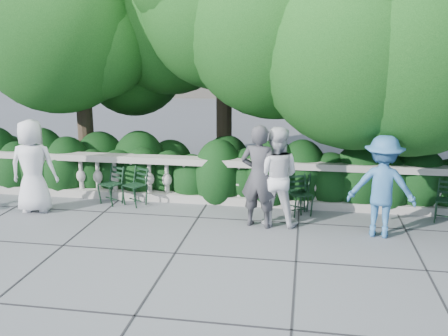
% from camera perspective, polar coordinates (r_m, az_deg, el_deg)
% --- Properties ---
extents(ground, '(90.00, 90.00, 0.00)m').
position_cam_1_polar(ground, '(9.27, -1.03, -7.49)').
color(ground, '#585B60').
rests_on(ground, ground).
extents(balustrade, '(12.00, 0.44, 1.00)m').
position_cam_1_polar(balustrade, '(10.80, 0.70, -1.64)').
color(balustrade, '#9E998E').
rests_on(balustrade, ground).
extents(shrub_hedge, '(15.00, 2.60, 1.70)m').
position_cam_1_polar(shrub_hedge, '(12.07, 1.57, -2.35)').
color(shrub_hedge, black).
rests_on(shrub_hedge, ground).
extents(tree_canopy, '(15.04, 6.52, 6.78)m').
position_cam_1_polar(tree_canopy, '(11.72, 5.30, 16.69)').
color(tree_canopy, '#3F3023').
rests_on(tree_canopy, ground).
extents(chair_a, '(0.61, 0.62, 0.84)m').
position_cam_1_polar(chair_a, '(11.12, -13.25, -4.18)').
color(chair_a, black).
rests_on(chair_a, ground).
extents(chair_c, '(0.61, 0.63, 0.84)m').
position_cam_1_polar(chair_c, '(10.92, -10.64, -4.37)').
color(chair_c, black).
rests_on(chair_c, ground).
extents(chair_d, '(0.60, 0.62, 0.84)m').
position_cam_1_polar(chair_d, '(10.22, 8.96, -5.59)').
color(chair_d, black).
rests_on(chair_d, ground).
extents(chair_e, '(0.60, 0.62, 0.84)m').
position_cam_1_polar(chair_e, '(10.40, 7.89, -5.21)').
color(chair_e, black).
rests_on(chair_e, ground).
extents(chair_f, '(0.56, 0.59, 0.84)m').
position_cam_1_polar(chair_f, '(10.60, 23.86, -5.92)').
color(chair_f, black).
rests_on(chair_f, ground).
extents(person_businessman, '(1.01, 0.73, 1.93)m').
position_cam_1_polar(person_businessman, '(10.92, -21.01, 0.19)').
color(person_businessman, silver).
rests_on(person_businessman, ground).
extents(person_woman_grey, '(0.80, 0.62, 1.97)m').
position_cam_1_polar(person_woman_grey, '(9.37, 4.02, -0.96)').
color(person_woman_grey, '#3C3B40').
rests_on(person_woman_grey, ground).
extents(person_casual_man, '(0.98, 0.80, 1.91)m').
position_cam_1_polar(person_casual_man, '(9.50, 5.90, -0.97)').
color(person_casual_man, silver).
rests_on(person_casual_man, ground).
extents(person_older_blue, '(1.27, 0.84, 1.85)m').
position_cam_1_polar(person_older_blue, '(9.33, 17.62, -2.03)').
color(person_older_blue, '#33689A').
rests_on(person_older_blue, ground).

